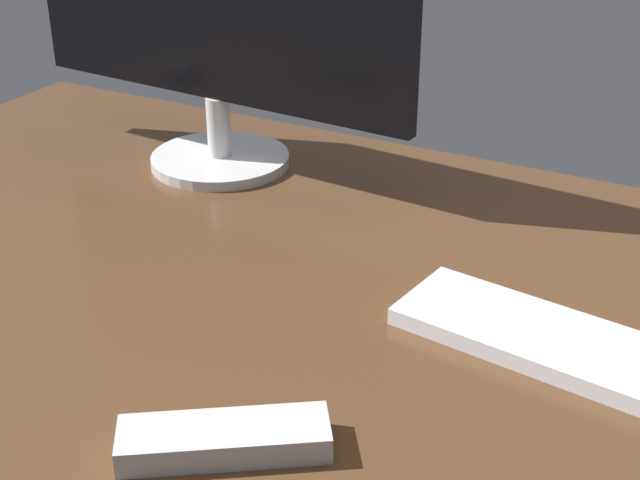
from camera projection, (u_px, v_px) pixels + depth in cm
name	position (u px, v px, depth cm)	size (l,w,h in cm)	color
desk	(274.00, 271.00, 107.57)	(140.00, 84.00, 2.00)	#4C301C
monitor	(212.00, 0.00, 122.93)	(61.27, 19.99, 44.51)	silver
keyboard	(575.00, 350.00, 89.58)	(36.07, 11.10, 1.83)	white
tv_remote	(224.00, 439.00, 77.12)	(17.77, 5.40, 2.50)	#B7B7BC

